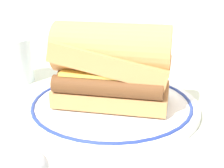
# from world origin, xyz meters

# --- Properties ---
(ground_plane) EXTENTS (1.50, 1.50, 0.00)m
(ground_plane) POSITION_xyz_m (0.00, 0.00, 0.00)
(ground_plane) COLOR beige
(plate) EXTENTS (0.28, 0.28, 0.01)m
(plate) POSITION_xyz_m (0.01, -0.01, 0.01)
(plate) COLOR white
(plate) RESTS_ON ground_plane
(sausage_sandwich) EXTENTS (0.19, 0.11, 0.13)m
(sausage_sandwich) POSITION_xyz_m (0.01, -0.01, 0.08)
(sausage_sandwich) COLOR tan
(sausage_sandwich) RESTS_ON plate
(drinking_glass) EXTENTS (0.07, 0.07, 0.09)m
(drinking_glass) POSITION_xyz_m (-0.19, 0.09, 0.04)
(drinking_glass) COLOR silver
(drinking_glass) RESTS_ON ground_plane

